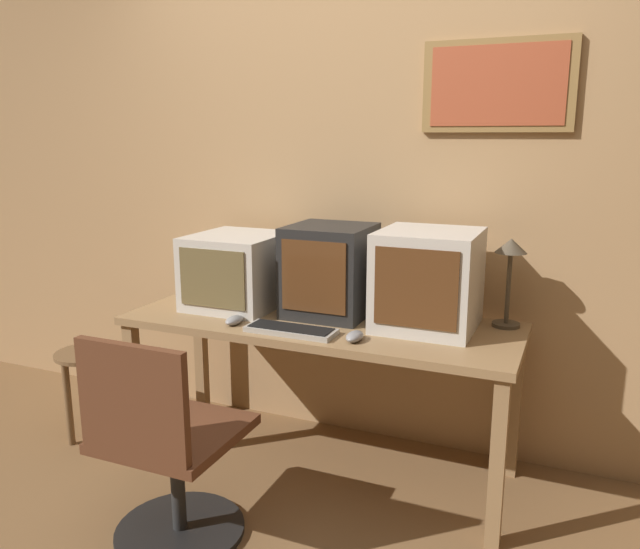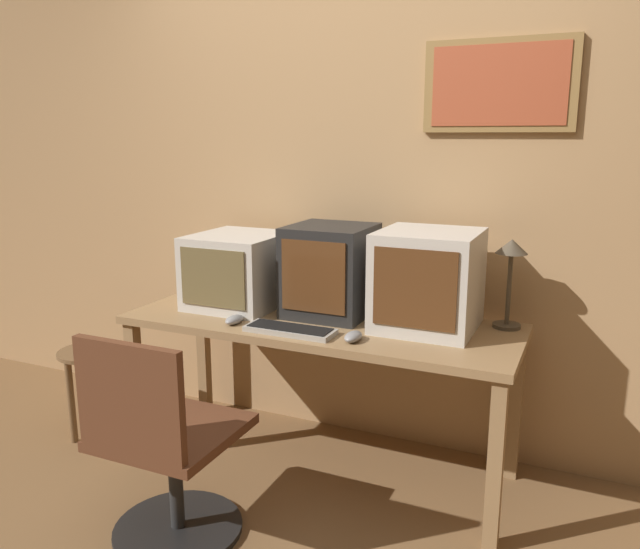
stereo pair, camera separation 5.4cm
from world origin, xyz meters
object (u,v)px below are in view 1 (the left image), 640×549
Objects in this scene: monitor_left at (238,270)px; office_chair at (166,456)px; monitor_center at (330,270)px; desk_lamp at (510,262)px; keyboard_main at (291,330)px; side_stool at (89,374)px; desk_clock at (200,287)px; mouse_far_corner at (234,320)px; monitor_right at (428,280)px; mouse_near_keyboard at (355,336)px.

office_chair is at bearing -79.22° from monitor_left.
desk_lamp is at bearing 8.63° from monitor_center.
side_stool is (-1.17, 0.02, -0.39)m from keyboard_main.
side_stool is (-0.45, -0.37, -0.42)m from desk_clock.
office_chair is (-0.31, -0.87, -0.57)m from monitor_center.
side_stool is at bearing 179.80° from mouse_far_corner.
desk_clock reaches higher than keyboard_main.
desk_lamp reaches higher than monitor_left.
monitor_center is 1.07× the size of keyboard_main.
desk_lamp is (1.12, 0.44, 0.27)m from mouse_far_corner.
monitor_left is at bearing -179.03° from monitor_right.
monitor_center reaches higher than desk_lamp.
office_chair is at bearing -132.76° from monitor_right.
office_chair reaches higher than keyboard_main.
side_stool is at bearing 148.32° from office_chair.
mouse_far_corner is at bearing 179.23° from mouse_near_keyboard.
office_chair is at bearing -31.68° from side_stool.
desk_lamp is at bearing 41.93° from office_chair.
keyboard_main is at bearing -2.87° from mouse_far_corner.
monitor_right is at bearing -155.71° from desk_lamp.
monitor_left is 1.28m from desk_lamp.
mouse_far_corner is at bearing -159.57° from monitor_right.
mouse_far_corner is at bearing -158.44° from desk_lamp.
desk_lamp reaches higher than keyboard_main.
monitor_left reaches higher than keyboard_main.
monitor_right reaches higher than monitor_left.
monitor_right is 0.36m from desk_lamp.
monitor_right is 0.91× the size of side_stool.
desk_clock is (-1.01, 0.38, 0.03)m from mouse_near_keyboard.
side_stool is at bearing 179.57° from mouse_near_keyboard.
desk_clock is at bearing 39.90° from side_stool.
monitor_center is at bearing 44.59° from mouse_far_corner.
monitor_center is at bearing 176.99° from monitor_right.
mouse_far_corner reaches higher than side_stool.
desk_clock is at bearing 151.46° from keyboard_main.
office_chair is (-0.56, -0.54, -0.38)m from mouse_near_keyboard.
monitor_left is 0.35m from mouse_far_corner.
desk_clock is 1.11m from office_chair.
mouse_far_corner is 1.23m from desk_lamp.
monitor_center is 0.47m from monitor_right.
desk_clock is at bearing 176.28° from monitor_right.
desk_clock is at bearing -177.60° from desk_lamp.
monitor_left is 1.06× the size of monitor_right.
monitor_left reaches higher than mouse_near_keyboard.
monitor_center reaches higher than desk_clock.
desk_lamp is 1.62m from office_chair.
side_stool is (-0.74, -0.28, -0.55)m from monitor_left.
side_stool is at bearing -140.10° from desk_clock.
monitor_left is 0.33m from desk_clock.
monitor_center is 3.66× the size of mouse_far_corner.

